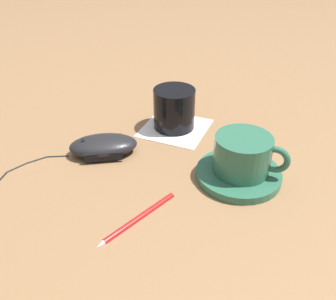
% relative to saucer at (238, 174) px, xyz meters
% --- Properties ---
extents(ground_plane, '(3.00, 3.00, 0.00)m').
position_rel_saucer_xyz_m(ground_plane, '(-0.12, -0.03, -0.01)').
color(ground_plane, olive).
extents(saucer, '(0.14, 0.14, 0.01)m').
position_rel_saucer_xyz_m(saucer, '(0.00, 0.00, 0.00)').
color(saucer, '#2D664C').
rests_on(saucer, ground).
extents(coffee_cup, '(0.11, 0.09, 0.06)m').
position_rel_saucer_xyz_m(coffee_cup, '(0.00, 0.01, 0.04)').
color(coffee_cup, '#2D664C').
rests_on(coffee_cup, saucer).
extents(computer_mouse, '(0.12, 0.13, 0.03)m').
position_rel_saucer_xyz_m(computer_mouse, '(-0.21, -0.11, 0.01)').
color(computer_mouse, black).
rests_on(computer_mouse, ground).
extents(mouse_cable, '(0.06, 0.15, 0.00)m').
position_rel_saucer_xyz_m(mouse_cable, '(-0.26, -0.24, -0.00)').
color(mouse_cable, black).
rests_on(mouse_cable, ground).
extents(napkin_under_glass, '(0.16, 0.16, 0.00)m').
position_rel_saucer_xyz_m(napkin_under_glass, '(-0.18, 0.04, -0.01)').
color(napkin_under_glass, white).
rests_on(napkin_under_glass, ground).
extents(drinking_glass, '(0.08, 0.08, 0.08)m').
position_rel_saucer_xyz_m(drinking_glass, '(-0.19, 0.05, 0.03)').
color(drinking_glass, black).
rests_on(drinking_glass, napkin_under_glass).
extents(pen, '(0.01, 0.14, 0.01)m').
position_rel_saucer_xyz_m(pen, '(-0.04, -0.18, -0.00)').
color(pen, '#B21919').
rests_on(pen, ground).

